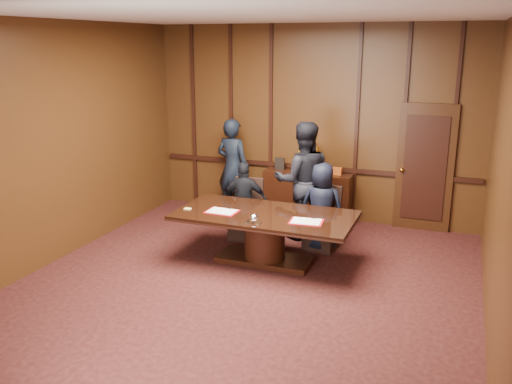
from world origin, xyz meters
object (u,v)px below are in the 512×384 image
Objects in this scene: conference_table at (265,230)px; witness_left at (233,167)px; sideboard at (308,194)px; signatory_left at (245,201)px; signatory_right at (322,207)px; witness_right at (303,181)px.

conference_table is 1.43× the size of witness_left.
sideboard is 0.61× the size of conference_table.
witness_left reaches higher than conference_table.
signatory_left is at bearing 131.66° from witness_left.
signatory_left is at bearing 129.09° from conference_table.
signatory_left is 0.72× the size of witness_left.
witness_right is at bearing -43.90° from signatory_right.
witness_right is at bearing 80.25° from conference_table.
sideboard is at bearing -102.48° from witness_right.
signatory_right is at bearing -65.90° from sideboard.
signatory_right is (0.65, 0.80, 0.19)m from conference_table.
witness_left is at bearing -48.67° from witness_right.
signatory_right reaches higher than signatory_left.
witness_left is 0.93× the size of witness_right.
signatory_right is 0.72× the size of witness_right.
sideboard is at bearing -163.14° from witness_left.
signatory_left is 1.43m from witness_left.
witness_left is at bearing 124.56° from conference_table.
signatory_left reaches higher than conference_table.
sideboard reaches higher than conference_table.
signatory_left is 1.30m from signatory_right.
signatory_left is 1.02m from witness_right.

